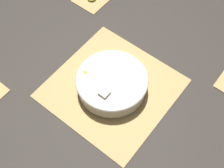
{
  "coord_description": "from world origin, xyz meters",
  "views": [
    {
      "loc": [
        -0.35,
        0.44,
        0.96
      ],
      "look_at": [
        0.0,
        0.0,
        0.03
      ],
      "focal_mm": 50.0,
      "sensor_mm": 36.0,
      "label": 1
    }
  ],
  "objects": [
    {
      "name": "ground_plane",
      "position": [
        0.0,
        0.0,
        0.0
      ],
      "size": [
        6.0,
        6.0,
        0.0
      ],
      "primitive_type": "plane",
      "color": "#2D2823"
    },
    {
      "name": "fruit_salad_bowl",
      "position": [
        0.0,
        0.0,
        0.04
      ],
      "size": [
        0.25,
        0.25,
        0.07
      ],
      "color": "silver",
      "rests_on": "bamboo_mat_center"
    },
    {
      "name": "bamboo_mat_center",
      "position": [
        0.0,
        0.0,
        0.0
      ],
      "size": [
        0.41,
        0.41,
        0.01
      ],
      "color": "tan",
      "rests_on": "ground_plane"
    }
  ]
}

